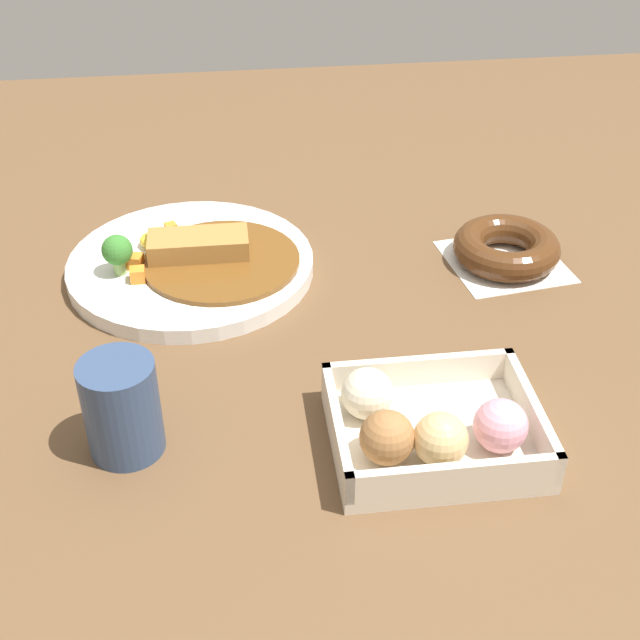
# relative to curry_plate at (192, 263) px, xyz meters

# --- Properties ---
(ground_plane) EXTENTS (1.60, 1.60, 0.00)m
(ground_plane) POSITION_rel_curry_plate_xyz_m (0.13, -0.12, -0.01)
(ground_plane) COLOR brown
(curry_plate) EXTENTS (0.28, 0.28, 0.07)m
(curry_plate) POSITION_rel_curry_plate_xyz_m (0.00, 0.00, 0.00)
(curry_plate) COLOR white
(curry_plate) RESTS_ON ground_plane
(donut_box) EXTENTS (0.18, 0.15, 0.06)m
(donut_box) POSITION_rel_curry_plate_xyz_m (0.20, -0.32, 0.01)
(donut_box) COLOR beige
(donut_box) RESTS_ON ground_plane
(chocolate_ring_donut) EXTENTS (0.15, 0.15, 0.04)m
(chocolate_ring_donut) POSITION_rel_curry_plate_xyz_m (0.37, -0.02, 0.01)
(chocolate_ring_donut) COLOR white
(chocolate_ring_donut) RESTS_ON ground_plane
(coffee_mug) EXTENTS (0.07, 0.07, 0.09)m
(coffee_mug) POSITION_rel_curry_plate_xyz_m (-0.06, -0.28, 0.03)
(coffee_mug) COLOR #33476B
(coffee_mug) RESTS_ON ground_plane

